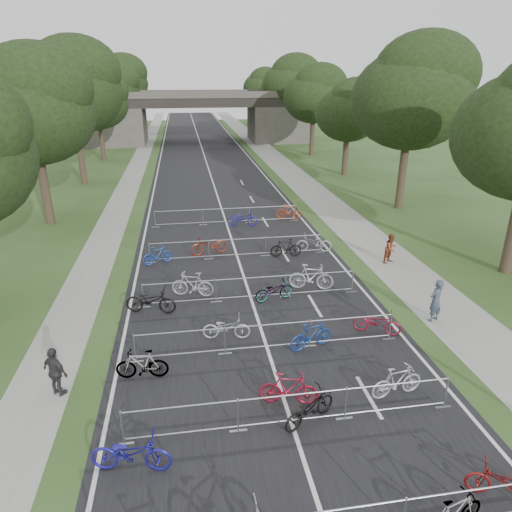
{
  "coord_description": "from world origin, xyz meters",
  "views": [
    {
      "loc": [
        -2.62,
        -2.68,
        9.22
      ],
      "look_at": [
        0.59,
        17.34,
        1.1
      ],
      "focal_mm": 32.0,
      "sensor_mm": 36.0,
      "label": 1
    }
  ],
  "objects_px": {
    "pedestrian_a": "(436,301)",
    "pedestrian_b": "(391,249)",
    "overpass_bridge": "(199,117)",
    "pedestrian_c": "(56,372)"
  },
  "relations": [
    {
      "from": "pedestrian_a",
      "to": "pedestrian_b",
      "type": "bearing_deg",
      "value": -123.75
    },
    {
      "from": "overpass_bridge",
      "to": "pedestrian_b",
      "type": "relative_size",
      "value": 19.88
    },
    {
      "from": "pedestrian_a",
      "to": "pedestrian_b",
      "type": "height_order",
      "value": "pedestrian_a"
    },
    {
      "from": "pedestrian_a",
      "to": "pedestrian_b",
      "type": "xyz_separation_m",
      "value": [
        0.87,
        6.01,
        -0.11
      ]
    },
    {
      "from": "overpass_bridge",
      "to": "pedestrian_c",
      "type": "distance_m",
      "value": 55.85
    },
    {
      "from": "pedestrian_a",
      "to": "pedestrian_c",
      "type": "height_order",
      "value": "pedestrian_a"
    },
    {
      "from": "overpass_bridge",
      "to": "pedestrian_a",
      "type": "distance_m",
      "value": 53.47
    },
    {
      "from": "overpass_bridge",
      "to": "pedestrian_a",
      "type": "relative_size",
      "value": 17.41
    },
    {
      "from": "pedestrian_c",
      "to": "overpass_bridge",
      "type": "bearing_deg",
      "value": -60.7
    },
    {
      "from": "pedestrian_b",
      "to": "pedestrian_c",
      "type": "distance_m",
      "value": 16.86
    }
  ]
}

